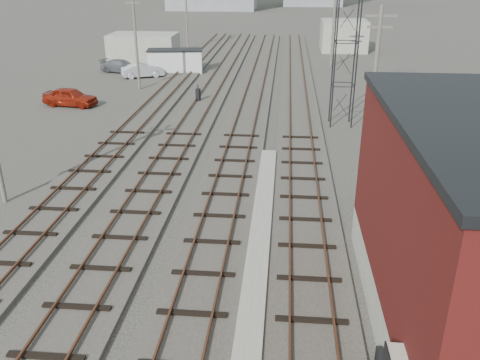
# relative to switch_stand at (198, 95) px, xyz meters

# --- Properties ---
(ground) EXTENTS (320.00, 320.00, 0.00)m
(ground) POSITION_rel_switch_stand_xyz_m (6.04, 19.70, -0.69)
(ground) COLOR #282621
(ground) RESTS_ON ground
(track_right) EXTENTS (3.20, 90.00, 0.39)m
(track_right) POSITION_rel_switch_stand_xyz_m (8.54, -1.30, -0.58)
(track_right) COLOR #332D28
(track_right) RESTS_ON ground
(track_mid_right) EXTENTS (3.20, 90.00, 0.39)m
(track_mid_right) POSITION_rel_switch_stand_xyz_m (4.54, -1.30, -0.58)
(track_mid_right) COLOR #332D28
(track_mid_right) RESTS_ON ground
(track_mid_left) EXTENTS (3.20, 90.00, 0.39)m
(track_mid_left) POSITION_rel_switch_stand_xyz_m (0.54, -1.30, -0.58)
(track_mid_left) COLOR #332D28
(track_mid_left) RESTS_ON ground
(track_left) EXTENTS (3.20, 90.00, 0.39)m
(track_left) POSITION_rel_switch_stand_xyz_m (-3.46, -1.30, -0.58)
(track_left) COLOR #332D28
(track_left) RESTS_ON ground
(platform_curb) EXTENTS (0.90, 28.00, 0.26)m
(platform_curb) POSITION_rel_switch_stand_xyz_m (6.54, -26.30, -0.56)
(platform_curb) COLOR gray
(platform_curb) RESTS_ON ground
(lattice_tower) EXTENTS (1.60, 1.60, 15.00)m
(lattice_tower) POSITION_rel_switch_stand_xyz_m (11.54, -5.30, 6.81)
(lattice_tower) COLOR black
(lattice_tower) RESTS_ON ground
(utility_pole_left_b) EXTENTS (1.80, 0.24, 9.00)m
(utility_pole_left_b) POSITION_rel_switch_stand_xyz_m (-6.46, 4.70, 4.11)
(utility_pole_left_b) COLOR #595147
(utility_pole_left_b) RESTS_ON ground
(utility_pole_left_c) EXTENTS (1.80, 0.24, 9.00)m
(utility_pole_left_c) POSITION_rel_switch_stand_xyz_m (-6.46, 29.70, 4.11)
(utility_pole_left_c) COLOR #595147
(utility_pole_left_c) RESTS_ON ground
(utility_pole_right_a) EXTENTS (1.80, 0.24, 9.00)m
(utility_pole_right_a) POSITION_rel_switch_stand_xyz_m (12.54, -12.30, 4.11)
(utility_pole_right_a) COLOR #595147
(utility_pole_right_a) RESTS_ON ground
(utility_pole_right_b) EXTENTS (1.80, 0.24, 9.00)m
(utility_pole_right_b) POSITION_rel_switch_stand_xyz_m (12.54, 17.70, 4.11)
(utility_pole_right_b) COLOR #595147
(utility_pole_right_b) RESTS_ON ground
(shed_left) EXTENTS (8.00, 5.00, 3.20)m
(shed_left) POSITION_rel_switch_stand_xyz_m (-9.96, 19.70, 0.91)
(shed_left) COLOR gray
(shed_left) RESTS_ON ground
(shed_right) EXTENTS (6.00, 6.00, 4.00)m
(shed_right) POSITION_rel_switch_stand_xyz_m (15.04, 29.70, 1.31)
(shed_right) COLOR gray
(shed_right) RESTS_ON ground
(switch_stand) EXTENTS (0.42, 0.42, 1.46)m
(switch_stand) POSITION_rel_switch_stand_xyz_m (0.00, 0.00, 0.00)
(switch_stand) COLOR black
(switch_stand) RESTS_ON ground
(site_trailer) EXTENTS (6.25, 3.43, 2.50)m
(site_trailer) POSITION_rel_switch_stand_xyz_m (-4.61, 12.73, 0.57)
(site_trailer) COLOR silver
(site_trailer) RESTS_ON ground
(car_red) EXTENTS (4.73, 2.46, 1.54)m
(car_red) POSITION_rel_switch_stand_xyz_m (-10.52, -1.93, 0.08)
(car_red) COLOR maroon
(car_red) RESTS_ON ground
(car_silver) EXTENTS (4.61, 3.21, 1.44)m
(car_silver) POSITION_rel_switch_stand_xyz_m (-7.53, 9.94, 0.03)
(car_silver) COLOR #B8BAC1
(car_silver) RESTS_ON ground
(car_grey) EXTENTS (5.01, 2.87, 1.37)m
(car_grey) POSITION_rel_switch_stand_xyz_m (-10.55, 12.28, -0.01)
(car_grey) COLOR slate
(car_grey) RESTS_ON ground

